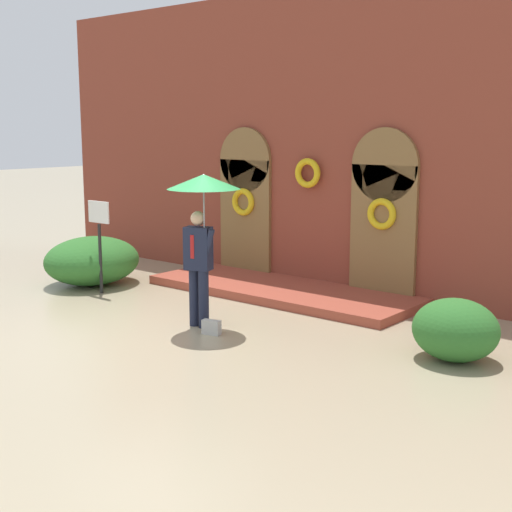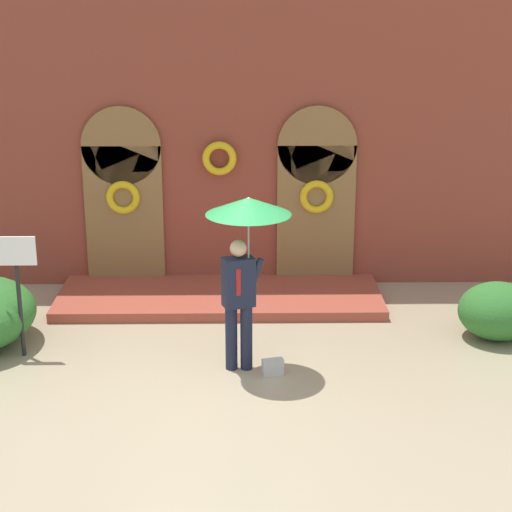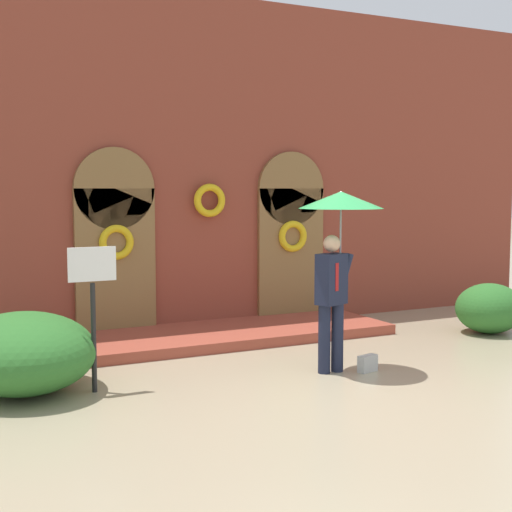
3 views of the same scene
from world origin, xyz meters
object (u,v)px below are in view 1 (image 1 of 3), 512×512
person_with_umbrella (202,204)px  sign_post (99,231)px  handbag (211,327)px  shrub_left (92,261)px  shrub_right (455,330)px

person_with_umbrella → sign_post: size_ratio=1.37×
handbag → shrub_left: (-4.18, 1.05, 0.36)m
shrub_right → sign_post: bearing=-175.6°
person_with_umbrella → handbag: bearing=-29.9°
sign_post → shrub_right: (6.73, 0.52, -0.75)m
shrub_left → handbag: bearing=-14.1°
handbag → person_with_umbrella: bearing=136.1°
shrub_left → shrub_right: size_ratio=1.67×
sign_post → shrub_right: 6.79m
sign_post → shrub_left: 1.09m
handbag → shrub_left: bearing=151.9°
sign_post → shrub_right: bearing=4.4°
person_with_umbrella → shrub_left: bearing=167.5°
sign_post → shrub_left: sign_post is taller
handbag → shrub_right: (3.30, 1.19, 0.31)m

